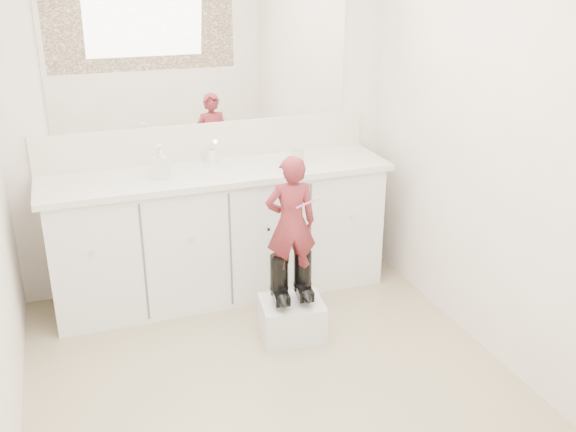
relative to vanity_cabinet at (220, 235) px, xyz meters
name	(u,v)px	position (x,y,z in m)	size (l,w,h in m)	color
floor	(279,392)	(0.00, -1.23, -0.42)	(3.00, 3.00, 0.00)	#978562
wall_back	(206,114)	(0.00, 0.27, 0.77)	(2.60, 2.60, 0.00)	beige
wall_front	(462,351)	(0.00, -2.73, 0.77)	(2.60, 2.60, 0.00)	beige
wall_right	(509,154)	(1.30, -1.23, 0.78)	(3.00, 3.00, 0.00)	beige
vanity_cabinet	(220,235)	(0.00, 0.00, 0.00)	(2.20, 0.55, 0.85)	silver
countertop	(218,173)	(0.00, -0.01, 0.45)	(2.28, 0.58, 0.04)	beige
backsplash	(207,141)	(0.00, 0.26, 0.59)	(2.28, 0.03, 0.25)	beige
mirror	(203,47)	(0.00, 0.26, 1.22)	(2.00, 0.02, 1.00)	white
dot_panel	(479,189)	(0.00, -2.71, 1.22)	(2.00, 0.01, 1.20)	#472819
faucet	(212,156)	(0.00, 0.15, 0.52)	(0.08, 0.08, 0.10)	silver
cup	(298,157)	(0.55, -0.04, 0.51)	(0.10, 0.10, 0.09)	beige
soap_bottle	(160,161)	(-0.37, -0.04, 0.57)	(0.10, 0.10, 0.21)	beige
step_stool	(292,319)	(0.26, -0.72, -0.31)	(0.37, 0.31, 0.24)	silver
boot_left	(279,279)	(0.18, -0.70, -0.03)	(0.11, 0.21, 0.31)	black
boot_right	(303,275)	(0.33, -0.70, -0.03)	(0.11, 0.21, 0.31)	black
toddler	(291,223)	(0.26, -0.70, 0.32)	(0.30, 0.19, 0.81)	#B2363C
toothbrush	(308,203)	(0.33, -0.78, 0.46)	(0.01, 0.01, 0.14)	#D45291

